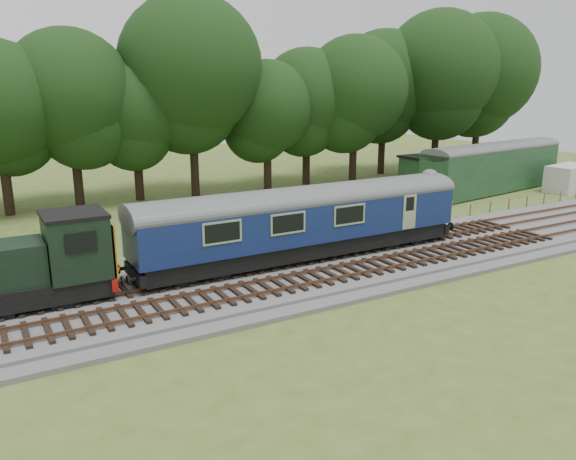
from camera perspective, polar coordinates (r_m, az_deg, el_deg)
ground at (r=27.27m, az=-1.16°, el=-5.10°), size 120.00×120.00×0.00m
ballast at (r=27.21m, az=-1.17°, el=-4.75°), size 70.00×7.00×0.35m
track_north at (r=28.30m, az=-2.53°, el=-3.47°), size 67.20×2.40×0.21m
track_south at (r=25.82m, az=0.54°, el=-5.28°), size 67.20×2.40×0.21m
fence at (r=31.09m, az=-5.15°, el=-2.64°), size 64.00×0.12×1.00m
tree_line at (r=47.11m, az=-14.12°, el=2.94°), size 70.00×8.00×18.00m
dmu_railcar at (r=28.86m, az=1.73°, el=1.42°), size 18.05×2.86×3.88m
shunter_loco at (r=25.03m, az=-26.69°, el=-3.79°), size 8.91×2.60×3.38m
worker at (r=25.09m, az=-17.33°, el=-4.43°), size 0.81×0.67×1.90m
parked_coach at (r=52.04m, az=20.14°, el=6.22°), size 16.74×5.19×4.22m
shed at (r=52.80m, az=13.58°, el=5.81°), size 3.64×3.64×2.86m
caravan at (r=55.34m, az=26.60°, el=4.74°), size 5.01×3.05×2.29m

